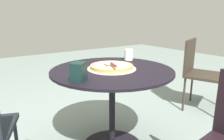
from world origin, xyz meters
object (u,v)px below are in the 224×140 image
(pizza_server, at_px, (112,64))
(patio_chair_far, at_px, (200,69))
(drinking_cup, at_px, (129,55))
(napkin_dispenser, at_px, (79,72))
(pizza_on_tray, at_px, (112,67))
(patio_table, at_px, (112,91))

(pizza_server, height_order, patio_chair_far, patio_chair_far)
(patio_chair_far, bearing_deg, drinking_cup, 173.11)
(napkin_dispenser, xyz_separation_m, patio_chair_far, (1.68, 0.21, -0.27))
(pizza_on_tray, distance_m, drinking_cup, 0.38)
(napkin_dispenser, bearing_deg, patio_table, -18.65)
(drinking_cup, bearing_deg, napkin_dispenser, -154.22)
(patio_table, relative_size, napkin_dispenser, 8.07)
(drinking_cup, height_order, napkin_dispenser, napkin_dispenser)
(pizza_on_tray, xyz_separation_m, napkin_dispenser, (-0.35, -0.14, 0.04))
(patio_table, height_order, drinking_cup, drinking_cup)
(pizza_server, relative_size, napkin_dispenser, 1.82)
(drinking_cup, bearing_deg, patio_chair_far, -6.89)
(pizza_on_tray, relative_size, pizza_server, 1.78)
(patio_table, bearing_deg, pizza_on_tray, 61.24)
(drinking_cup, xyz_separation_m, napkin_dispenser, (-0.68, -0.33, 0.01))
(patio_chair_far, bearing_deg, patio_table, -176.70)
(pizza_server, height_order, drinking_cup, drinking_cup)
(napkin_dispenser, relative_size, patio_chair_far, 0.14)
(pizza_on_tray, bearing_deg, patio_table, -118.76)
(pizza_on_tray, relative_size, drinking_cup, 3.81)
(patio_table, distance_m, patio_chair_far, 1.33)
(napkin_dispenser, distance_m, patio_chair_far, 1.71)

